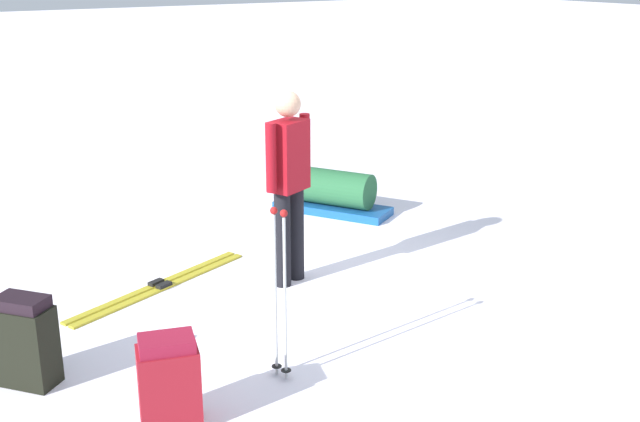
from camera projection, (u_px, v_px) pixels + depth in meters
ground_plane at (320, 287)px, 6.91m from camera, size 80.00×80.00×0.00m
skier_standing at (289, 178)px, 6.75m from camera, size 0.34×0.53×1.70m
ski_pair_near at (160, 286)px, 6.91m from camera, size 0.85×1.88×0.05m
backpack_large_dark at (169, 383)px, 4.80m from camera, size 0.35×0.42×0.59m
backpack_bright at (26, 342)px, 5.26m from camera, size 0.44×0.41×0.63m
ski_poles_planted_near at (280, 285)px, 5.24m from camera, size 0.15×0.10×1.21m
gear_sled at (333, 193)px, 8.88m from camera, size 1.36×1.05×0.49m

